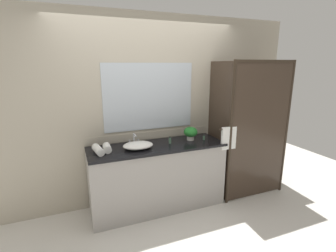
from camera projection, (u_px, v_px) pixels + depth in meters
ground_plane at (158, 206)px, 3.49m from camera, size 8.00×8.00×0.00m
wall_back_with_mirror at (149, 111)px, 3.48m from camera, size 4.40×0.06×2.60m
vanity_cabinet at (158, 176)px, 3.39m from camera, size 1.80×0.58×0.90m
shower_enclosure at (246, 130)px, 3.53m from camera, size 1.20×0.59×2.00m
sink_basin at (138, 145)px, 3.14m from camera, size 0.38×0.29×0.08m
faucet at (134, 140)px, 3.32m from camera, size 0.17×0.15×0.15m
potted_plant at (191, 133)px, 3.48m from camera, size 0.19×0.19×0.19m
amenity_bottle_lotion at (170, 140)px, 3.33m from camera, size 0.03×0.03×0.10m
amenity_bottle_shampoo at (204, 137)px, 3.50m from camera, size 0.03×0.03×0.08m
rolled_towel_near_edge at (98, 150)px, 2.96m from camera, size 0.13×0.26×0.09m
rolled_towel_middle at (107, 148)px, 3.03m from camera, size 0.10×0.19×0.09m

